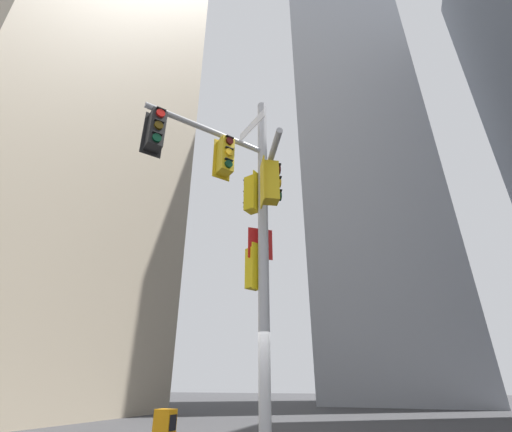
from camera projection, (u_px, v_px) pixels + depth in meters
The scene contains 4 objects.
building_tower_left at pixel (65, 66), 26.50m from camera, with size 14.79×14.79×46.90m, color tan.
building_mid_block at pixel (364, 155), 39.24m from camera, with size 12.12×12.12×49.79m, color #9399A3.
signal_pole_assembly at pixel (246, 212), 8.38m from camera, with size 3.16×3.09×8.99m.
newspaper_box at pixel (164, 431), 8.26m from camera, with size 0.45×0.36×0.94m.
Camera 1 is at (2.61, -7.40, 1.49)m, focal length 24.29 mm.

